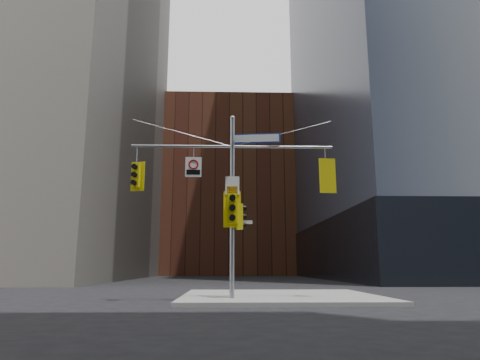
{
  "coord_description": "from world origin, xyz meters",
  "views": [
    {
      "loc": [
        -0.18,
        -14.45,
        1.3
      ],
      "look_at": [
        0.3,
        2.0,
        4.64
      ],
      "focal_mm": 32.0,
      "sensor_mm": 36.0,
      "label": 1
    }
  ],
  "objects": [
    {
      "name": "traffic_light_east_arm",
      "position": [
        3.71,
        1.99,
        4.8
      ],
      "size": [
        0.66,
        0.55,
        1.38
      ],
      "rotation": [
        0.0,
        0.0,
        3.24
      ],
      "color": "#DAC90B",
      "rests_on": "ground"
    },
    {
      "name": "street_sign_blade",
      "position": [
        0.92,
        2.0,
        6.35
      ],
      "size": [
        1.99,
        0.28,
        0.39
      ],
      "rotation": [
        0.0,
        0.0,
        -0.12
      ],
      "color": "#10339A",
      "rests_on": "ground"
    },
    {
      "name": "brick_midrise",
      "position": [
        0.0,
        58.0,
        14.0
      ],
      "size": [
        26.0,
        20.0,
        28.0
      ],
      "primitive_type": "cube",
      "color": "brown",
      "rests_on": "ground"
    },
    {
      "name": "ground",
      "position": [
        0.0,
        0.0,
        0.0
      ],
      "size": [
        160.0,
        160.0,
        0.0
      ],
      "primitive_type": "plane",
      "color": "black",
      "rests_on": "ground"
    },
    {
      "name": "street_blade_ns",
      "position": [
        0.0,
        2.45,
        2.83
      ],
      "size": [
        0.09,
        0.73,
        0.15
      ],
      "rotation": [
        0.0,
        0.0,
        -0.09
      ],
      "color": "#145926",
      "rests_on": "ground"
    },
    {
      "name": "regulatory_sign_arm",
      "position": [
        -1.53,
        1.97,
        5.18
      ],
      "size": [
        0.64,
        0.08,
        0.8
      ],
      "rotation": [
        0.0,
        0.0,
        0.04
      ],
      "color": "silver",
      "rests_on": "ground"
    },
    {
      "name": "traffic_light_west_arm",
      "position": [
        -3.77,
        2.01,
        4.8
      ],
      "size": [
        0.55,
        0.51,
        1.17
      ],
      "rotation": [
        0.0,
        0.0,
        -0.22
      ],
      "color": "#DAC90B",
      "rests_on": "ground"
    },
    {
      "name": "sidewalk_corner",
      "position": [
        2.0,
        4.0,
        0.07
      ],
      "size": [
        8.0,
        8.0,
        0.15
      ],
      "primitive_type": "cube",
      "color": "gray",
      "rests_on": "ground"
    },
    {
      "name": "regulatory_sign_pole",
      "position": [
        0.0,
        1.88,
        4.38
      ],
      "size": [
        0.55,
        0.04,
        0.72
      ],
      "rotation": [
        0.0,
        0.0,
        0.0
      ],
      "color": "silver",
      "rests_on": "ground"
    },
    {
      "name": "traffic_light_pole_side",
      "position": [
        0.32,
        2.01,
        3.2
      ],
      "size": [
        0.42,
        0.35,
        0.99
      ],
      "rotation": [
        0.0,
        0.0,
        1.74
      ],
      "color": "#DAC90B",
      "rests_on": "ground"
    },
    {
      "name": "traffic_light_pole_front",
      "position": [
        -0.0,
        1.73,
        3.47
      ],
      "size": [
        0.67,
        0.53,
        1.4
      ],
      "rotation": [
        0.0,
        0.0,
        0.02
      ],
      "color": "#DAC90B",
      "rests_on": "ground"
    },
    {
      "name": "signal_assembly",
      "position": [
        0.0,
        1.99,
        4.42
      ],
      "size": [
        8.0,
        0.8,
        7.3
      ],
      "color": "#919499",
      "rests_on": "ground"
    },
    {
      "name": "street_blade_ew",
      "position": [
        0.45,
        2.0,
        2.98
      ],
      "size": [
        0.67,
        0.04,
        0.13
      ],
      "rotation": [
        0.0,
        0.0,
        0.02
      ],
      "color": "silver",
      "rests_on": "ground"
    }
  ]
}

